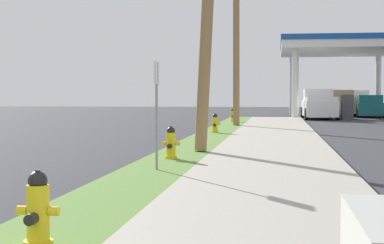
{
  "coord_description": "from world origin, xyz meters",
  "views": [
    {
      "loc": [
        3.12,
        -1.63,
        1.59
      ],
      "look_at": [
        0.71,
        15.85,
        0.82
      ],
      "focal_mm": 58.51,
      "sensor_mm": 36.0,
      "label": 1
    }
  ],
  "objects_px": {
    "fire_hydrant_third": "(215,124)",
    "utility_pole_background": "(236,23)",
    "street_sign_post": "(157,93)",
    "truck_silver_at_forecourt": "(357,103)",
    "fire_hydrant_second": "(171,144)",
    "fire_hydrant_fourth": "(233,116)",
    "fire_hydrant_nearest": "(38,213)",
    "truck_tan_on_apron": "(342,104)",
    "truck_white_at_far_bay": "(319,105)",
    "car_teal_by_near_pump": "(370,107)"
  },
  "relations": [
    {
      "from": "street_sign_post",
      "to": "utility_pole_background",
      "type": "bearing_deg",
      "value": 88.97
    },
    {
      "from": "car_teal_by_near_pump",
      "to": "truck_white_at_far_bay",
      "type": "xyz_separation_m",
      "value": [
        -3.81,
        -3.92,
        0.19
      ]
    },
    {
      "from": "street_sign_post",
      "to": "truck_silver_at_forecourt",
      "type": "relative_size",
      "value": 0.39
    },
    {
      "from": "fire_hydrant_nearest",
      "to": "truck_silver_at_forecourt",
      "type": "relative_size",
      "value": 0.14
    },
    {
      "from": "fire_hydrant_second",
      "to": "truck_tan_on_apron",
      "type": "xyz_separation_m",
      "value": [
        7.27,
        34.8,
        0.47
      ]
    },
    {
      "from": "fire_hydrant_fourth",
      "to": "truck_silver_at_forecourt",
      "type": "xyz_separation_m",
      "value": [
        8.96,
        19.16,
        0.47
      ]
    },
    {
      "from": "fire_hydrant_fourth",
      "to": "truck_white_at_far_bay",
      "type": "distance_m",
      "value": 9.25
    },
    {
      "from": "street_sign_post",
      "to": "truck_silver_at_forecourt",
      "type": "xyz_separation_m",
      "value": [
        8.88,
        41.17,
        -0.72
      ]
    },
    {
      "from": "truck_silver_at_forecourt",
      "to": "fire_hydrant_second",
      "type": "bearing_deg",
      "value": -102.94
    },
    {
      "from": "truck_silver_at_forecourt",
      "to": "truck_white_at_far_bay",
      "type": "xyz_separation_m",
      "value": [
        -3.86,
        -11.45,
        0.0
      ]
    },
    {
      "from": "fire_hydrant_nearest",
      "to": "truck_tan_on_apron",
      "type": "xyz_separation_m",
      "value": [
        7.12,
        43.24,
        0.47
      ]
    },
    {
      "from": "fire_hydrant_second",
      "to": "street_sign_post",
      "type": "distance_m",
      "value": 2.46
    },
    {
      "from": "fire_hydrant_nearest",
      "to": "truck_tan_on_apron",
      "type": "bearing_deg",
      "value": 80.65
    },
    {
      "from": "fire_hydrant_nearest",
      "to": "utility_pole_background",
      "type": "xyz_separation_m",
      "value": [
        0.27,
        24.58,
        4.63
      ]
    },
    {
      "from": "street_sign_post",
      "to": "fire_hydrant_nearest",
      "type": "bearing_deg",
      "value": -89.48
    },
    {
      "from": "car_teal_by_near_pump",
      "to": "fire_hydrant_fourth",
      "type": "bearing_deg",
      "value": -127.46
    },
    {
      "from": "fire_hydrant_third",
      "to": "fire_hydrant_second",
      "type": "bearing_deg",
      "value": -90.11
    },
    {
      "from": "fire_hydrant_second",
      "to": "utility_pole_background",
      "type": "height_order",
      "value": "utility_pole_background"
    },
    {
      "from": "utility_pole_background",
      "to": "street_sign_post",
      "type": "height_order",
      "value": "utility_pole_background"
    },
    {
      "from": "fire_hydrant_nearest",
      "to": "car_teal_by_near_pump",
      "type": "bearing_deg",
      "value": 77.6
    },
    {
      "from": "truck_silver_at_forecourt",
      "to": "utility_pole_background",
      "type": "bearing_deg",
      "value": -110.49
    },
    {
      "from": "truck_tan_on_apron",
      "to": "fire_hydrant_second",
      "type": "bearing_deg",
      "value": -101.79
    },
    {
      "from": "fire_hydrant_nearest",
      "to": "truck_white_at_far_bay",
      "type": "xyz_separation_m",
      "value": [
        4.96,
        36.0,
        0.47
      ]
    },
    {
      "from": "fire_hydrant_second",
      "to": "fire_hydrant_fourth",
      "type": "height_order",
      "value": "same"
    },
    {
      "from": "fire_hydrant_fourth",
      "to": "fire_hydrant_third",
      "type": "bearing_deg",
      "value": -89.93
    },
    {
      "from": "fire_hydrant_nearest",
      "to": "fire_hydrant_second",
      "type": "height_order",
      "value": "same"
    },
    {
      "from": "fire_hydrant_third",
      "to": "car_teal_by_near_pump",
      "type": "xyz_separation_m",
      "value": [
        8.9,
        21.5,
        0.28
      ]
    },
    {
      "from": "utility_pole_background",
      "to": "truck_white_at_far_bay",
      "type": "xyz_separation_m",
      "value": [
        4.69,
        11.42,
        -4.16
      ]
    },
    {
      "from": "fire_hydrant_second",
      "to": "truck_tan_on_apron",
      "type": "height_order",
      "value": "truck_tan_on_apron"
    },
    {
      "from": "car_teal_by_near_pump",
      "to": "truck_white_at_far_bay",
      "type": "distance_m",
      "value": 5.47
    },
    {
      "from": "fire_hydrant_fourth",
      "to": "truck_silver_at_forecourt",
      "type": "distance_m",
      "value": 21.15
    },
    {
      "from": "utility_pole_background",
      "to": "truck_silver_at_forecourt",
      "type": "relative_size",
      "value": 1.79
    },
    {
      "from": "fire_hydrant_third",
      "to": "utility_pole_background",
      "type": "bearing_deg",
      "value": 86.29
    },
    {
      "from": "truck_white_at_far_bay",
      "to": "truck_silver_at_forecourt",
      "type": "bearing_deg",
      "value": 71.37
    },
    {
      "from": "street_sign_post",
      "to": "truck_silver_at_forecourt",
      "type": "distance_m",
      "value": 42.12
    },
    {
      "from": "fire_hydrant_fourth",
      "to": "truck_tan_on_apron",
      "type": "distance_m",
      "value": 16.63
    },
    {
      "from": "truck_silver_at_forecourt",
      "to": "truck_tan_on_apron",
      "type": "distance_m",
      "value": 4.54
    },
    {
      "from": "car_teal_by_near_pump",
      "to": "truck_silver_at_forecourt",
      "type": "relative_size",
      "value": 0.85
    },
    {
      "from": "street_sign_post",
      "to": "car_teal_by_near_pump",
      "type": "xyz_separation_m",
      "value": [
        8.83,
        33.64,
        -0.91
      ]
    },
    {
      "from": "fire_hydrant_third",
      "to": "street_sign_post",
      "type": "bearing_deg",
      "value": -89.67
    },
    {
      "from": "fire_hydrant_fourth",
      "to": "truck_silver_at_forecourt",
      "type": "height_order",
      "value": "truck_silver_at_forecourt"
    },
    {
      "from": "fire_hydrant_second",
      "to": "street_sign_post",
      "type": "xyz_separation_m",
      "value": [
        0.09,
        -2.16,
        1.19
      ]
    },
    {
      "from": "utility_pole_background",
      "to": "fire_hydrant_second",
      "type": "bearing_deg",
      "value": -91.49
    },
    {
      "from": "fire_hydrant_third",
      "to": "utility_pole_background",
      "type": "xyz_separation_m",
      "value": [
        0.4,
        6.15,
        4.63
      ]
    },
    {
      "from": "fire_hydrant_third",
      "to": "truck_silver_at_forecourt",
      "type": "distance_m",
      "value": 30.37
    },
    {
      "from": "fire_hydrant_third",
      "to": "utility_pole_background",
      "type": "distance_m",
      "value": 7.71
    },
    {
      "from": "truck_silver_at_forecourt",
      "to": "truck_white_at_far_bay",
      "type": "relative_size",
      "value": 1.0
    },
    {
      "from": "fire_hydrant_third",
      "to": "utility_pole_background",
      "type": "relative_size",
      "value": 0.08
    },
    {
      "from": "fire_hydrant_second",
      "to": "fire_hydrant_fourth",
      "type": "relative_size",
      "value": 1.0
    },
    {
      "from": "fire_hydrant_fourth",
      "to": "truck_tan_on_apron",
      "type": "bearing_deg",
      "value": 64.11
    }
  ]
}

